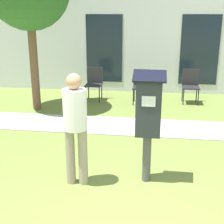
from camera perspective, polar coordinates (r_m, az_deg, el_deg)
name	(u,v)px	position (r m, az deg, el deg)	size (l,w,h in m)	color
sidewalk	(146,127)	(6.67, 6.17, -2.76)	(12.00, 1.10, 0.02)	#B7B2A8
building_facade	(151,39)	(9.56, 7.21, 13.11)	(10.00, 0.26, 3.20)	silver
parking_meter	(148,113)	(4.26, 6.65, -0.27)	(0.44, 0.31, 1.59)	#4C4C4C
person_standing	(75,121)	(4.21, -6.72, -1.72)	(0.32, 0.32, 1.58)	gray
outdoor_chair_left	(94,81)	(8.68, -3.26, 5.66)	(0.44, 0.44, 0.90)	#262628
outdoor_chair_middle	(141,84)	(8.40, 5.39, 5.20)	(0.44, 0.44, 0.90)	#262628
outdoor_chair_right	(191,83)	(8.65, 14.18, 5.10)	(0.44, 0.44, 0.90)	#262628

